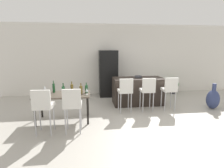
{
  "coord_description": "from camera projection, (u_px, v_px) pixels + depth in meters",
  "views": [
    {
      "loc": [
        -1.4,
        -4.86,
        1.9
      ],
      "look_at": [
        -0.73,
        0.38,
        0.85
      ],
      "focal_mm": 28.46,
      "sensor_mm": 36.0,
      "label": 1
    }
  ],
  "objects": [
    {
      "name": "dining_chair_near",
      "position": [
        43.0,
        105.0,
        3.89
      ],
      "size": [
        0.42,
        0.42,
        1.05
      ],
      "color": "silver",
      "rests_on": "ground_plane"
    },
    {
      "name": "ground_plane",
      "position": [
        138.0,
        114.0,
        5.27
      ],
      "size": [
        10.0,
        10.0,
        0.0
      ],
      "primitive_type": "plane",
      "color": "#ADA89E"
    },
    {
      "name": "bar_chair_middle",
      "position": [
        148.0,
        89.0,
        5.37
      ],
      "size": [
        0.41,
        0.41,
        1.05
      ],
      "color": "silver",
      "rests_on": "ground_plane"
    },
    {
      "name": "dining_chair_far",
      "position": [
        72.0,
        103.0,
        3.97
      ],
      "size": [
        0.4,
        0.4,
        1.05
      ],
      "color": "silver",
      "rests_on": "ground_plane"
    },
    {
      "name": "fruit_bowl",
      "position": [
        138.0,
        77.0,
        6.1
      ],
      "size": [
        0.24,
        0.24,
        0.07
      ],
      "primitive_type": "cylinder",
      "color": "#333338",
      "rests_on": "kitchen_island"
    },
    {
      "name": "potted_plant",
      "position": [
        173.0,
        85.0,
        7.62
      ],
      "size": [
        0.44,
        0.44,
        0.63
      ],
      "color": "#38383D",
      "rests_on": "ground_plane"
    },
    {
      "name": "bar_chair_left",
      "position": [
        125.0,
        90.0,
        5.29
      ],
      "size": [
        0.42,
        0.42,
        1.05
      ],
      "color": "silver",
      "rests_on": "ground_plane"
    },
    {
      "name": "refrigerator",
      "position": [
        108.0,
        73.0,
        7.17
      ],
      "size": [
        0.72,
        0.68,
        1.84
      ],
      "primitive_type": "cube",
      "color": "black",
      "rests_on": "ground_plane"
    },
    {
      "name": "wine_bottle_near",
      "position": [
        72.0,
        88.0,
        4.86
      ],
      "size": [
        0.08,
        0.08,
        0.29
      ],
      "color": "brown",
      "rests_on": "dining_table"
    },
    {
      "name": "kitchen_island",
      "position": [
        138.0,
        91.0,
        6.17
      ],
      "size": [
        1.71,
        0.79,
        0.92
      ],
      "primitive_type": "cube",
      "color": "black",
      "rests_on": "ground_plane"
    },
    {
      "name": "back_wall",
      "position": [
        122.0,
        59.0,
        7.58
      ],
      "size": [
        10.0,
        0.12,
        2.9
      ],
      "primitive_type": "cube",
      "color": "silver",
      "rests_on": "ground_plane"
    },
    {
      "name": "wine_bottle_middle",
      "position": [
        54.0,
        88.0,
        4.78
      ],
      "size": [
        0.07,
        0.07,
        0.32
      ],
      "color": "#194723",
      "rests_on": "dining_table"
    },
    {
      "name": "dining_table",
      "position": [
        63.0,
        96.0,
        4.66
      ],
      "size": [
        1.41,
        0.77,
        0.74
      ],
      "color": "#4C4238",
      "rests_on": "ground_plane"
    },
    {
      "name": "bar_chair_right",
      "position": [
        170.0,
        89.0,
        5.46
      ],
      "size": [
        0.42,
        0.42,
        1.05
      ],
      "color": "silver",
      "rests_on": "ground_plane"
    },
    {
      "name": "wine_bottle_corner",
      "position": [
        81.0,
        90.0,
        4.66
      ],
      "size": [
        0.08,
        0.08,
        0.28
      ],
      "color": "brown",
      "rests_on": "dining_table"
    },
    {
      "name": "floor_vase",
      "position": [
        213.0,
        99.0,
        5.68
      ],
      "size": [
        0.4,
        0.4,
        0.82
      ],
      "color": "navy",
      "rests_on": "ground_plane"
    },
    {
      "name": "wine_bottle_end",
      "position": [
        86.0,
        89.0,
        4.75
      ],
      "size": [
        0.08,
        0.08,
        0.27
      ],
      "color": "#194723",
      "rests_on": "dining_table"
    },
    {
      "name": "wine_glass_left",
      "position": [
        87.0,
        90.0,
        4.54
      ],
      "size": [
        0.07,
        0.07,
        0.17
      ],
      "color": "silver",
      "rests_on": "dining_table"
    },
    {
      "name": "wine_bottle_right",
      "position": [
        63.0,
        91.0,
        4.35
      ],
      "size": [
        0.08,
        0.08,
        0.34
      ],
      "color": "#194723",
      "rests_on": "dining_table"
    },
    {
      "name": "wine_glass_far",
      "position": [
        45.0,
        88.0,
        4.83
      ],
      "size": [
        0.07,
        0.07,
        0.17
      ],
      "color": "silver",
      "rests_on": "dining_table"
    }
  ]
}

